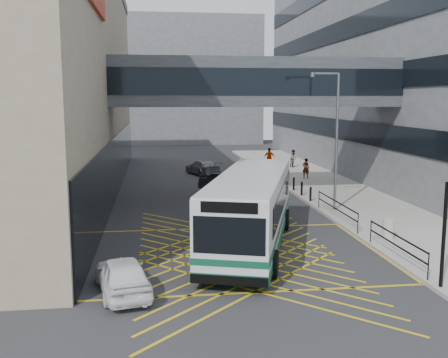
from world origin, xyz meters
name	(u,v)px	position (x,y,z in m)	size (l,w,h in m)	color
ground	(236,254)	(0.00, 0.00, 0.00)	(120.00, 120.00, 0.00)	#333335
building_far	(163,82)	(-2.00, 60.00, 9.00)	(28.00, 16.00, 18.00)	slate
skybridge	(254,83)	(3.00, 12.00, 7.50)	(20.00, 4.10, 3.00)	#3E4349
pavement	(327,188)	(9.00, 15.00, 0.08)	(6.00, 54.00, 0.16)	#AAA59C
box_junction	(236,254)	(0.00, 0.00, 0.00)	(12.00, 9.00, 0.01)	gold
bus	(251,208)	(0.82, 1.00, 1.76)	(6.10, 11.94, 3.28)	silver
car_white	(122,275)	(-4.50, -3.99, 0.66)	(1.70, 4.15, 1.32)	white
car_dark	(223,184)	(1.20, 13.59, 0.78)	(1.95, 4.99, 1.56)	black
car_silver	(203,167)	(0.72, 23.37, 0.68)	(1.85, 4.39, 1.37)	gray
street_lamp	(334,133)	(6.69, 7.29, 4.58)	(1.77, 0.36, 7.77)	slate
litter_bin	(388,229)	(7.17, 0.93, 0.62)	(0.53, 0.53, 0.92)	#ADA89E
kerb_railings	(360,220)	(6.15, 1.78, 0.88)	(0.05, 12.54, 1.00)	black
bollards	(290,181)	(6.25, 15.00, 0.61)	(0.14, 10.14, 0.90)	black
pedestrian_a	(306,168)	(8.66, 19.31, 0.96)	(0.63, 0.45, 1.59)	gray
pedestrian_b	(294,159)	(9.46, 26.03, 0.96)	(0.79, 0.46, 1.61)	gray
pedestrian_c	(269,158)	(7.20, 26.21, 1.05)	(1.06, 0.51, 1.79)	gray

